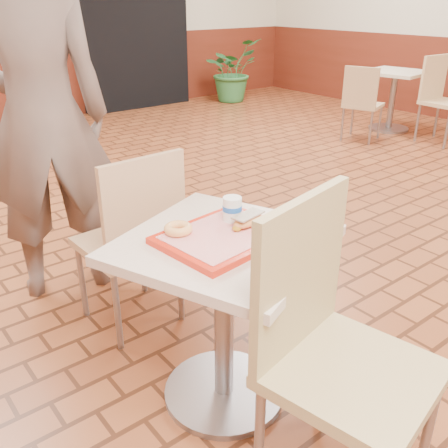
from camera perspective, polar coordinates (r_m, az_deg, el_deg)
wainscot_band at (r=3.06m, az=16.56°, el=4.83°), size 8.00×10.00×1.00m
corridor_doorway at (r=7.44m, az=-10.27°, el=21.38°), size 1.60×0.22×2.20m
main_table at (r=1.86m, az=0.00°, el=-8.15°), size 0.67×0.67×0.71m
chair_main_front at (r=1.56m, az=12.11°, el=-12.95°), size 0.53×0.53×0.98m
chair_main_back at (r=2.31m, az=-10.20°, el=-1.17°), size 0.42×0.42×0.88m
customer at (r=2.64m, az=-20.15°, el=11.25°), size 0.78×0.61×1.88m
serving_tray at (r=1.74m, az=0.00°, el=-1.40°), size 0.43×0.33×0.03m
ring_donut at (r=1.74m, az=-5.25°, el=-0.54°), size 0.12×0.12×0.03m
long_john_donut at (r=1.78m, az=2.68°, el=0.41°), size 0.15×0.09×0.04m
paper_cup at (r=1.82m, az=0.95°, el=1.77°), size 0.07×0.07×0.09m
second_table at (r=6.39m, az=18.80°, el=14.25°), size 0.65×0.65×0.69m
chair_second_left at (r=5.77m, az=15.49°, el=13.51°), size 0.47×0.47×0.81m
chair_second_front at (r=6.03m, az=23.49°, el=13.40°), size 0.44×0.44×0.91m
potted_plant at (r=7.85m, az=0.88°, el=17.14°), size 0.96×0.88×0.90m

